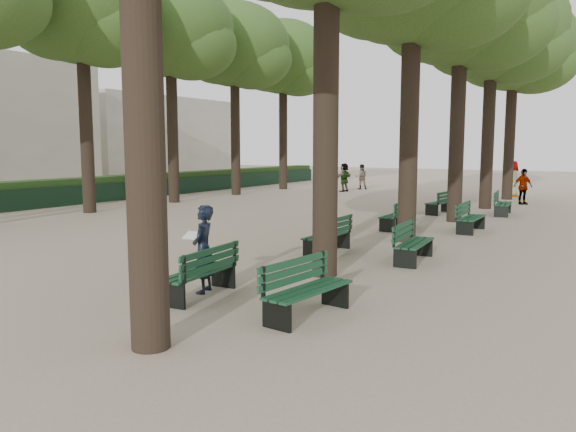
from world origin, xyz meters
The scene contains 24 objects.
ground centered at (0.00, 0.00, 0.00)m, with size 120.00×120.00×0.00m, color tan.
tree_central_3 centered at (1.50, 13.00, 7.65)m, with size 6.00×6.00×9.95m.
tree_central_4 centered at (1.50, 18.00, 7.65)m, with size 6.00×6.00×9.95m.
tree_central_5 centered at (1.50, 23.00, 7.65)m, with size 6.00×6.00×9.95m.
tree_far_2 centered at (-12.00, 8.00, 8.14)m, with size 6.00×6.00×10.45m.
tree_far_3 centered at (-12.00, 13.00, 8.14)m, with size 6.00×6.00×10.45m.
tree_far_4 centered at (-12.00, 18.00, 8.14)m, with size 6.00×6.00×10.45m.
tree_far_5 centered at (-12.00, 23.00, 8.14)m, with size 6.00×6.00×10.45m.
bench_left_0 centered at (0.37, 0.32, 0.27)m, with size 0.72×1.84×0.92m.
bench_left_1 centered at (0.37, 5.29, 0.27)m, with size 0.58×1.80×0.92m.
bench_left_2 centered at (0.37, 10.13, 0.27)m, with size 0.61×1.81×0.92m.
bench_left_3 centered at (0.37, 15.08, 0.27)m, with size 0.76×1.85×0.92m.
bench_right_0 centered at (2.63, 0.29, 0.27)m, with size 0.77×1.85×0.92m.
bench_right_1 centered at (2.63, 5.34, 0.27)m, with size 0.71×1.84×0.92m.
bench_right_2 centered at (2.63, 10.79, 0.27)m, with size 0.58×1.80×0.92m.
bench_right_3 centered at (2.63, 15.91, 0.27)m, with size 0.77×1.85×0.92m.
man_with_map centered at (0.24, 0.61, 0.82)m, with size 0.70×0.73×1.63m.
pedestrian_e centered at (-7.81, 23.20, 0.85)m, with size 1.58×0.34×1.71m, color #262628.
pedestrian_d centered at (1.42, 24.88, 0.96)m, with size 0.94×0.38×1.92m, color #262628.
pedestrian_a centered at (-7.65, 25.34, 0.79)m, with size 0.77×0.32×1.58m, color #262628.
pedestrian_c centered at (2.60, 20.68, 0.84)m, with size 0.98×0.34×1.68m, color #262628.
fence centered at (-15.00, 11.00, 0.45)m, with size 0.08×42.00×0.90m, color black.
hedge centered at (-15.70, 11.00, 0.60)m, with size 1.20×42.00×1.20m, color #1D3C15.
building_far centered at (-33.00, 30.00, 3.50)m, with size 12.00×16.00×7.00m, color #B7B2A3.
Camera 1 is at (6.87, -7.24, 2.69)m, focal length 35.00 mm.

